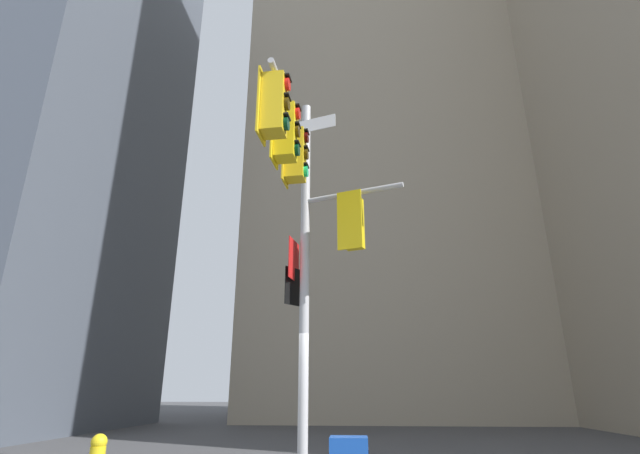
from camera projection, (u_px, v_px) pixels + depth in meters
name	position (u px, v px, depth m)	size (l,w,h in m)	color
building_tower_left	(41.00, 29.00, 24.58)	(12.43, 12.43, 39.36)	#4C5460
building_mid_block	(379.00, 185.00, 33.68)	(16.11, 16.11, 31.25)	tan
signal_pole_assembly	(304.00, 198.00, 8.30)	(2.77, 3.29, 7.34)	#B2B2B5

